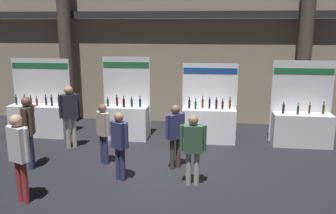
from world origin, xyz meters
The scene contains 13 objects.
ground_plane centered at (0.00, 0.00, 0.00)m, with size 29.09×29.09×0.00m, color black.
hall_colonnade centered at (0.00, 4.41, 3.46)m, with size 14.54×1.01×6.94m.
exhibitor_booth_0 centered at (-4.37, 2.18, 0.61)m, with size 1.92×0.72×2.44m.
exhibitor_booth_1 centered at (-1.57, 2.21, 0.63)m, with size 1.48×0.66×2.53m.
exhibitor_booth_2 centered at (1.02, 2.23, 0.61)m, with size 1.67×0.66×2.35m.
exhibitor_booth_3 centered at (3.73, 2.20, 0.60)m, with size 1.76×0.66×2.48m.
visitor_0 centered at (-2.65, -2.05, 1.10)m, with size 0.53×0.36×1.83m.
visitor_1 centered at (-2.92, 1.16, 1.11)m, with size 0.51×0.44×1.83m.
visitor_3 centered at (-1.63, 0.11, 0.90)m, with size 0.40×0.35×1.57m.
visitor_4 centered at (0.21, 0.04, 0.96)m, with size 0.44×0.44×1.62m.
visitor_6 centered at (-0.97, -0.79, 0.94)m, with size 0.45×0.37×1.60m.
visitor_7 centered at (-3.33, -0.40, 1.09)m, with size 0.31×0.51×1.82m.
visitor_8 centered at (0.69, -0.87, 0.96)m, with size 0.58×0.29×1.61m.
Camera 1 is at (1.02, -8.13, 3.50)m, focal length 37.56 mm.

